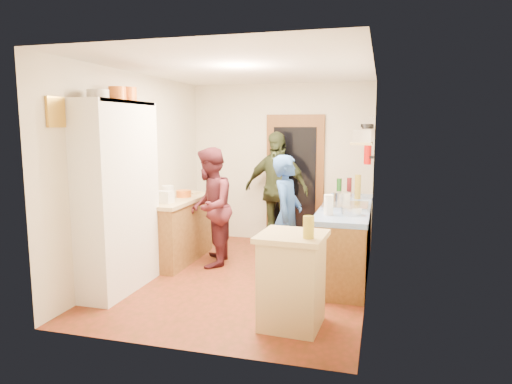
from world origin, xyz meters
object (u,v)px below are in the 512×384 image
at_px(island_base, 292,283).
at_px(person_back, 277,190).
at_px(hutch_body, 118,197).
at_px(person_left, 213,207).
at_px(right_counter_base, 345,242).
at_px(person_hob, 289,217).

relative_size(island_base, person_back, 0.47).
xyz_separation_m(hutch_body, person_left, (0.70, 1.20, -0.28)).
height_order(hutch_body, right_counter_base, hutch_body).
bearing_deg(hutch_body, person_back, 60.91).
bearing_deg(island_base, hutch_body, 167.73).
relative_size(hutch_body, right_counter_base, 1.00).
xyz_separation_m(right_counter_base, island_base, (-0.36, -1.76, 0.01)).
xyz_separation_m(hutch_body, right_counter_base, (2.50, 1.30, -0.68)).
height_order(island_base, person_left, person_left).
bearing_deg(person_left, hutch_body, -41.68).
relative_size(right_counter_base, person_hob, 1.41).
bearing_deg(hutch_body, person_hob, 28.18).
xyz_separation_m(person_left, person_back, (0.63, 1.18, 0.10)).
bearing_deg(island_base, person_hob, 102.62).
bearing_deg(hutch_body, island_base, -12.27).
bearing_deg(person_hob, person_left, 81.07).
bearing_deg(right_counter_base, hutch_body, -152.53).
relative_size(hutch_body, island_base, 2.56).
distance_m(hutch_body, island_base, 2.29).
xyz_separation_m(person_hob, person_left, (-1.12, 0.23, 0.04)).
bearing_deg(right_counter_base, person_left, -176.96).
bearing_deg(island_base, right_counter_base, 78.33).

